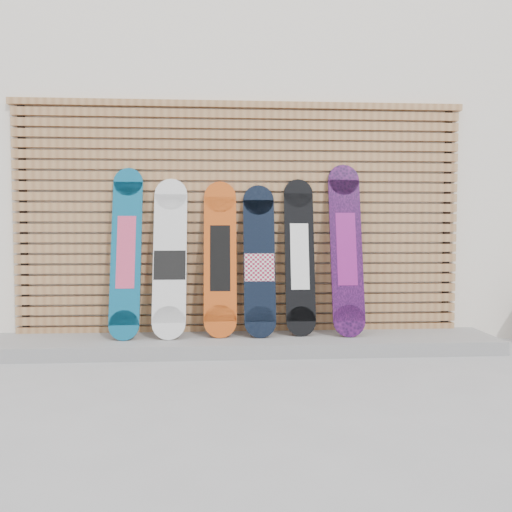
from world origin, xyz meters
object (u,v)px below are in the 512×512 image
Objects in this scene: snowboard_0 at (126,252)px; snowboard_3 at (259,261)px; snowboard_4 at (300,256)px; snowboard_1 at (170,258)px; snowboard_2 at (220,258)px; snowboard_5 at (346,249)px.

snowboard_0 is 1.21m from snowboard_3.
snowboard_4 is (0.38, 0.03, 0.04)m from snowboard_3.
snowboard_1 is 1.00× the size of snowboard_4.
snowboard_0 is 1.07× the size of snowboard_1.
snowboard_2 is (0.45, 0.03, -0.00)m from snowboard_1.
snowboard_5 is at bearing 0.23° from snowboard_0.
snowboard_4 is 0.44m from snowboard_5.
snowboard_1 is 1.19m from snowboard_4.
snowboard_3 is at bearing 0.98° from snowboard_1.
snowboard_3 is (0.81, 0.01, -0.03)m from snowboard_1.
snowboard_0 reaches higher than snowboard_2.
snowboard_4 is (0.73, 0.01, 0.01)m from snowboard_2.
snowboard_0 is at bearing -179.77° from snowboard_5.
snowboard_0 reaches higher than snowboard_1.
snowboard_4 is at bearing 175.83° from snowboard_5.
snowboard_2 is 0.98× the size of snowboard_4.
snowboard_2 reaches higher than snowboard_3.
snowboard_2 is 0.36m from snowboard_3.
snowboard_5 reaches higher than snowboard_4.
snowboard_4 is 0.91× the size of snowboard_5.
snowboard_0 is 1.08× the size of snowboard_2.
snowboard_2 is at bearing 179.09° from snowboard_5.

